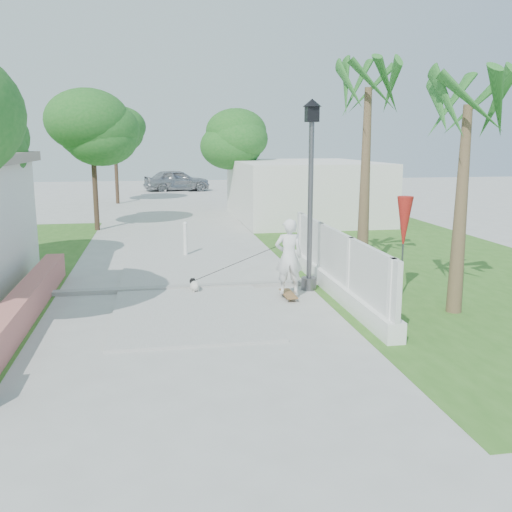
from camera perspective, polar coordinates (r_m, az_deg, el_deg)
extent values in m
plane|color=#B7B7B2|center=(8.16, -4.61, -14.03)|extent=(90.00, 90.00, 0.00)
cube|color=#B7B7B2|center=(27.57, -8.57, 4.07)|extent=(3.20, 36.00, 0.06)
cube|color=#999993|center=(13.80, -6.98, -3.15)|extent=(6.50, 0.25, 0.10)
cube|color=#336620|center=(17.50, 16.17, -0.56)|extent=(8.00, 20.00, 0.01)
cube|color=#C46864|center=(12.08, -22.35, -4.83)|extent=(0.45, 8.00, 0.60)
cube|color=white|center=(13.40, 7.93, -2.95)|extent=(0.35, 7.00, 0.40)
cube|color=white|center=(13.24, 8.02, 0.20)|extent=(0.10, 7.00, 1.10)
cube|color=white|center=(10.37, 13.42, -4.29)|extent=(0.14, 0.14, 1.50)
cube|color=white|center=(12.35, 9.41, -1.61)|extent=(0.14, 0.14, 1.50)
cube|color=white|center=(14.40, 6.53, 0.33)|extent=(0.14, 0.14, 1.50)
cube|color=white|center=(16.30, 4.55, 1.67)|extent=(0.14, 0.14, 1.50)
cube|color=silver|center=(26.29, 4.74, 6.59)|extent=(6.00, 8.00, 2.60)
cylinder|color=#59595E|center=(13.74, 5.30, -2.75)|extent=(0.36, 0.36, 0.30)
cylinder|color=#59595E|center=(13.41, 5.44, 4.94)|extent=(0.12, 0.12, 4.00)
cube|color=black|center=(13.34, 5.62, 13.94)|extent=(0.28, 0.28, 0.35)
cone|color=black|center=(13.35, 5.64, 15.01)|extent=(0.44, 0.44, 0.18)
cylinder|color=white|center=(17.62, -7.08, 1.53)|extent=(0.12, 0.12, 1.00)
sphere|color=white|center=(17.54, -7.12, 3.20)|extent=(0.14, 0.14, 0.14)
cylinder|color=#59595E|center=(13.27, 14.45, 0.19)|extent=(0.04, 0.04, 2.00)
cone|color=red|center=(13.16, 14.60, 3.18)|extent=(0.36, 0.36, 1.20)
cylinder|color=#4C3826|center=(23.52, -15.82, 7.16)|extent=(0.20, 0.20, 3.85)
ellipsoid|color=#1A5D1C|center=(23.46, -16.04, 11.17)|extent=(3.40, 3.40, 2.55)
ellipsoid|color=#1A5D1C|center=(23.25, -15.64, 12.06)|extent=(2.89, 2.89, 2.18)
ellipsoid|color=#1A5D1C|center=(23.69, -16.58, 12.84)|extent=(2.55, 2.55, 1.90)
cylinder|color=#4C3826|center=(27.67, -1.98, 7.79)|extent=(0.20, 0.20, 3.50)
ellipsoid|color=#1A5D1C|center=(27.61, -2.00, 10.90)|extent=(3.00, 3.00, 2.25)
ellipsoid|color=#1A5D1C|center=(27.44, -1.53, 11.63)|extent=(2.55, 2.55, 1.92)
ellipsoid|color=#1A5D1C|center=(27.79, -2.49, 12.34)|extent=(2.25, 2.25, 1.68)
cylinder|color=#4C3826|center=(33.45, -13.80, 8.40)|extent=(0.20, 0.20, 3.85)
ellipsoid|color=#1A5D1C|center=(33.41, -13.94, 11.23)|extent=(3.20, 3.20, 2.40)
ellipsoid|color=#1A5D1C|center=(33.20, -13.64, 11.85)|extent=(2.72, 2.72, 2.05)
ellipsoid|color=#1A5D1C|center=(33.64, -14.32, 12.40)|extent=(2.40, 2.40, 1.79)
cone|color=brown|center=(14.85, 10.83, 6.97)|extent=(0.32, 0.32, 4.80)
cone|color=brown|center=(12.23, 19.77, 4.17)|extent=(0.32, 0.32, 4.20)
cube|color=olive|center=(13.00, 3.24, -3.78)|extent=(0.31, 0.90, 0.02)
imported|color=white|center=(12.80, 3.29, -0.04)|extent=(0.65, 0.45, 1.71)
cylinder|color=gray|center=(12.70, 3.22, -4.45)|extent=(0.03, 0.06, 0.06)
cylinder|color=gray|center=(12.73, 3.92, -4.41)|extent=(0.03, 0.06, 0.06)
cylinder|color=gray|center=(13.30, 2.59, -3.71)|extent=(0.03, 0.06, 0.06)
cylinder|color=gray|center=(13.33, 3.26, -3.67)|extent=(0.03, 0.06, 0.06)
ellipsoid|color=silver|center=(13.42, -6.13, -2.99)|extent=(0.30, 0.41, 0.24)
sphere|color=black|center=(13.56, -6.35, -2.53)|extent=(0.15, 0.15, 0.15)
sphere|color=silver|center=(13.63, -6.44, -2.54)|extent=(0.07, 0.07, 0.07)
cone|color=black|center=(13.54, -6.50, -2.26)|extent=(0.04, 0.04, 0.05)
cone|color=black|center=(13.56, -6.22, -2.23)|extent=(0.04, 0.04, 0.05)
cylinder|color=silver|center=(13.51, -6.44, -3.44)|extent=(0.03, 0.03, 0.11)
cylinder|color=silver|center=(13.54, -6.01, -3.39)|extent=(0.03, 0.03, 0.11)
cylinder|color=silver|center=(13.35, -6.22, -3.62)|extent=(0.03, 0.03, 0.11)
cylinder|color=silver|center=(13.38, -5.79, -3.57)|extent=(0.03, 0.03, 0.11)
cylinder|color=silver|center=(13.24, -5.91, -2.91)|extent=(0.04, 0.09, 0.09)
imported|color=#B1B5B9|center=(40.95, -7.92, 7.51)|extent=(4.85, 2.82, 1.55)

